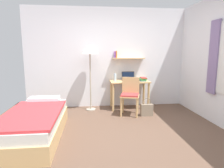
% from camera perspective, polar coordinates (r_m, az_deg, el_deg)
% --- Properties ---
extents(ground_plane, '(5.28, 5.28, 0.00)m').
position_cam_1_polar(ground_plane, '(3.50, 2.67, -15.24)').
color(ground_plane, brown).
extents(wall_back, '(4.40, 0.27, 2.60)m').
position_cam_1_polar(wall_back, '(5.19, -0.65, 7.65)').
color(wall_back, white).
rests_on(wall_back, ground_plane).
extents(bed, '(0.88, 1.89, 0.54)m').
position_cam_1_polar(bed, '(3.64, -21.69, -10.85)').
color(bed, tan).
rests_on(bed, ground_plane).
extents(desk, '(0.99, 0.54, 0.73)m').
position_cam_1_polar(desk, '(5.01, 5.14, -0.68)').
color(desk, tan).
rests_on(desk, ground_plane).
extents(desk_chair, '(0.53, 0.51, 0.87)m').
position_cam_1_polar(desk_chair, '(4.54, 5.35, -2.88)').
color(desk_chair, tan).
rests_on(desk_chair, ground_plane).
extents(standing_lamp, '(0.42, 0.42, 1.64)m').
position_cam_1_polar(standing_lamp, '(4.80, -6.54, 9.23)').
color(standing_lamp, '#B2A893').
rests_on(standing_lamp, ground_plane).
extents(laptop, '(0.34, 0.24, 0.23)m').
position_cam_1_polar(laptop, '(5.05, 4.86, 1.70)').
color(laptop, black).
rests_on(laptop, desk).
extents(water_bottle, '(0.06, 0.06, 0.20)m').
position_cam_1_polar(water_bottle, '(4.91, 0.88, 1.99)').
color(water_bottle, silver).
rests_on(water_bottle, desk).
extents(book_stack, '(0.18, 0.24, 0.09)m').
position_cam_1_polar(book_stack, '(5.02, 9.13, 1.45)').
color(book_stack, '#3384C6').
rests_on(book_stack, desk).
extents(handbag, '(0.28, 0.11, 0.42)m').
position_cam_1_polar(handbag, '(4.57, 10.20, -7.41)').
color(handbag, gray).
rests_on(handbag, ground_plane).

